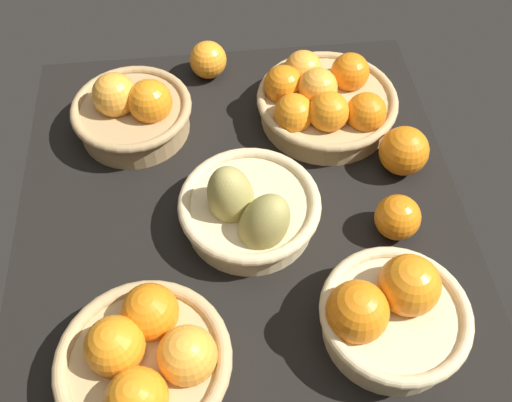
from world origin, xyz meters
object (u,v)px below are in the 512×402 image
object	(u,v)px
basket_near_right	(146,360)
loose_orange_front_gap	(208,60)
loose_orange_back_gap	(404,151)
loose_orange_side_gap	(398,217)
basket_center_pears	(249,210)
basket_far_left	(324,100)
basket_far_right	(390,313)
basket_near_left	(133,111)

from	to	relation	value
basket_near_right	loose_orange_front_gap	world-z (taller)	basket_near_right
loose_orange_back_gap	loose_orange_side_gap	xyz separation A→B (cm)	(12.62, -4.25, -0.58)
basket_near_right	loose_orange_back_gap	size ratio (longest dim) A/B	2.78
basket_center_pears	loose_orange_front_gap	xyz separation A→B (cm)	(-36.27, -4.14, -0.56)
basket_far_left	basket_center_pears	bearing A→B (deg)	-35.30
basket_center_pears	basket_near_right	size ratio (longest dim) A/B	0.96
basket_far_right	basket_far_left	size ratio (longest dim) A/B	0.81
loose_orange_side_gap	loose_orange_back_gap	bearing A→B (deg)	161.37
basket_near_left	loose_orange_back_gap	size ratio (longest dim) A/B	2.55
basket_near_left	basket_center_pears	bearing A→B (deg)	37.99
basket_far_right	basket_near_right	size ratio (longest dim) A/B	0.89
basket_near_left	loose_orange_side_gap	bearing A→B (deg)	56.73
basket_near_left	loose_orange_front_gap	world-z (taller)	basket_near_left
basket_far_right	basket_near_left	size ratio (longest dim) A/B	0.97
basket_near_right	basket_near_left	distance (cm)	45.42
basket_far_left	basket_near_left	xyz separation A→B (cm)	(-0.90, -33.69, 0.08)
basket_near_right	loose_orange_back_gap	xyz separation A→B (cm)	(-31.39, 42.32, -0.19)
basket_center_pears	basket_near_right	distance (cm)	27.19
basket_center_pears	loose_orange_front_gap	size ratio (longest dim) A/B	3.09
basket_far_left	basket_far_right	bearing A→B (deg)	1.87
basket_far_right	basket_near_left	bearing A→B (deg)	-140.54
basket_far_left	loose_orange_back_gap	bearing A→B (deg)	40.28
basket_far_right	loose_orange_back_gap	distance (cm)	30.23
loose_orange_back_gap	loose_orange_front_gap	bearing A→B (deg)	-131.34
loose_orange_front_gap	loose_orange_back_gap	size ratio (longest dim) A/B	0.86
basket_near_left	loose_orange_front_gap	distance (cm)	19.17
loose_orange_front_gap	loose_orange_back_gap	bearing A→B (deg)	48.66
basket_far_right	loose_orange_front_gap	world-z (taller)	basket_far_right
basket_far_right	basket_near_left	xyz separation A→B (cm)	(-42.58, -35.05, -0.41)
basket_center_pears	basket_far_left	bearing A→B (deg)	144.70
basket_far_right	loose_orange_back_gap	xyz separation A→B (cm)	(-28.62, 9.72, -0.66)
basket_far_right	basket_far_left	distance (cm)	41.71
basket_far_left	basket_near_left	bearing A→B (deg)	-91.52
loose_orange_side_gap	loose_orange_front_gap	bearing A→B (deg)	-146.20
loose_orange_front_gap	basket_center_pears	bearing A→B (deg)	6.51
basket_center_pears	basket_near_right	xyz separation A→B (cm)	(22.30, -15.56, 0.18)
basket_far_right	loose_orange_side_gap	distance (cm)	16.95
basket_center_pears	basket_far_right	distance (cm)	25.93
basket_near_right	basket_far_left	xyz separation A→B (cm)	(-44.46, 31.24, -0.02)
basket_near_right	basket_near_left	size ratio (longest dim) A/B	1.09
basket_far_right	basket_far_left	xyz separation A→B (cm)	(-41.68, -1.36, -0.49)
basket_center_pears	basket_near_left	world-z (taller)	basket_center_pears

